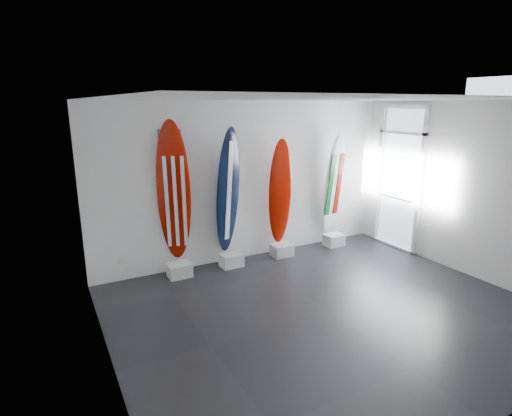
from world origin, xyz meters
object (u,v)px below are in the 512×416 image
surfboard_italy (333,185)px  surfboard_usa (174,193)px  surfboard_navy (228,192)px  surfboard_swiss (280,192)px

surfboard_italy → surfboard_usa: bearing=175.2°
surfboard_usa → surfboard_navy: (1.00, 0.00, -0.07)m
surfboard_usa → surfboard_navy: bearing=20.6°
surfboard_usa → surfboard_navy: 1.00m
surfboard_navy → surfboard_usa: bearing=162.7°
surfboard_usa → surfboard_navy: size_ratio=1.07×
surfboard_swiss → surfboard_italy: (1.30, 0.00, 0.03)m
surfboard_navy → surfboard_italy: (2.40, 0.00, -0.10)m
surfboard_navy → surfboard_swiss: surfboard_navy is taller
surfboard_usa → surfboard_navy: surfboard_usa is taller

